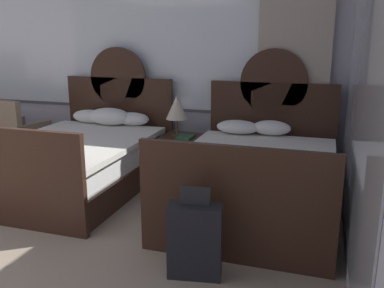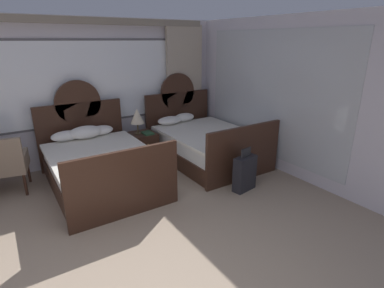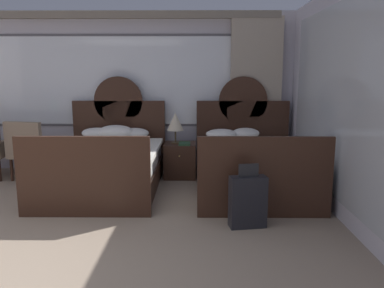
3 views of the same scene
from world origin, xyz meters
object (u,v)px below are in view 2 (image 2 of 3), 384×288
bed_near_window (100,165)px  bed_near_mirror (205,143)px  suitcase_on_floor (245,173)px  armchair_by_window_left (4,163)px  book_on_nightstand (148,133)px  table_lamp_on_nightstand (137,116)px  nightstand_between_beds (143,146)px

bed_near_window → bed_near_mirror: size_ratio=1.00×
bed_near_mirror → suitcase_on_floor: 1.44m
suitcase_on_floor → bed_near_mirror: bearing=81.0°
bed_near_window → bed_near_mirror: bearing=-0.4°
armchair_by_window_left → suitcase_on_floor: size_ratio=1.32×
bed_near_mirror → book_on_nightstand: (-0.97, 0.57, 0.22)m
bed_near_mirror → armchair_by_window_left: 3.45m
bed_near_window → book_on_nightstand: bearing=26.1°
armchair_by_window_left → suitcase_on_floor: 3.73m
table_lamp_on_nightstand → bed_near_window: bearing=-145.7°
table_lamp_on_nightstand → armchair_by_window_left: size_ratio=0.53×
bed_near_window → armchair_by_window_left: (-1.31, 0.49, 0.15)m
table_lamp_on_nightstand → suitcase_on_floor: 2.37m
nightstand_between_beds → armchair_by_window_left: 2.38m
book_on_nightstand → suitcase_on_floor: (0.75, -1.99, -0.28)m
bed_near_window → bed_near_mirror: same height
nightstand_between_beds → bed_near_mirror: bearing=-32.6°
bed_near_mirror → nightstand_between_beds: bed_near_mirror is taller
bed_near_mirror → nightstand_between_beds: bearing=147.4°
bed_near_window → book_on_nightstand: bed_near_window is taller
table_lamp_on_nightstand → armchair_by_window_left: table_lamp_on_nightstand is taller
bed_near_mirror → armchair_by_window_left: (-3.41, 0.51, 0.16)m
bed_near_mirror → bed_near_window: bearing=179.6°
nightstand_between_beds → armchair_by_window_left: bearing=-176.0°
bed_near_mirror → book_on_nightstand: bearing=149.7°
book_on_nightstand → table_lamp_on_nightstand: bearing=142.9°
bed_near_mirror → table_lamp_on_nightstand: bed_near_mirror is taller
book_on_nightstand → suitcase_on_floor: suitcase_on_floor is taller
bed_near_window → table_lamp_on_nightstand: 1.30m
bed_near_window → suitcase_on_floor: bed_near_window is taller
book_on_nightstand → nightstand_between_beds: bearing=127.3°
book_on_nightstand → armchair_by_window_left: (-2.44, -0.06, -0.06)m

